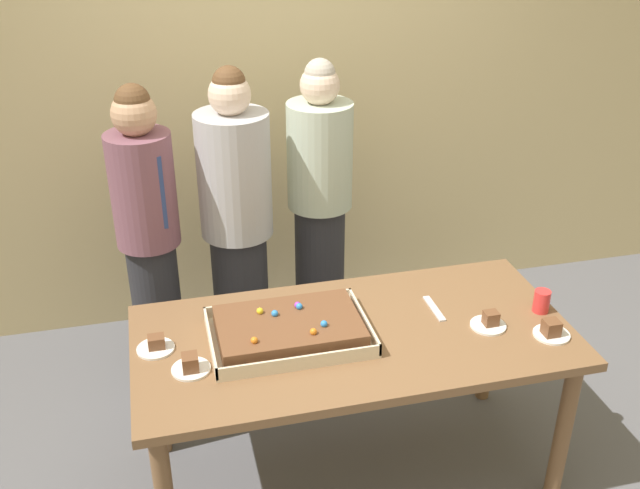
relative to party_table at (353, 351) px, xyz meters
The scene contains 13 objects.
ground_plane 0.68m from the party_table, ahead, with size 12.00×12.00×0.00m, color #5B5B60.
interior_back_panel 1.80m from the party_table, 90.00° to the left, with size 8.00×0.12×3.00m, color #CCB784.
party_table is the anchor object (origin of this frame).
sheet_cake 0.30m from the party_table, behind, with size 0.65×0.44×0.11m.
plated_slice_near_left 0.58m from the party_table, ahead, with size 0.15×0.15×0.07m.
plated_slice_near_right 0.82m from the party_table, 15.32° to the right, with size 0.15×0.15×0.07m.
plated_slice_far_left 0.69m from the party_table, behind, with size 0.15×0.15×0.07m.
plated_slice_far_right 0.81m from the party_table, behind, with size 0.15×0.15×0.06m.
drink_cup_nearest 0.84m from the party_table, ahead, with size 0.07×0.07×0.10m, color red.
cake_server_utensil 0.41m from the party_table, 12.99° to the left, with size 0.03×0.20×0.01m, color silver.
person_serving_front 1.00m from the party_table, 110.66° to the left, with size 0.36×0.36×1.68m.
person_green_shirt_behind 1.03m from the party_table, 84.12° to the left, with size 0.34×0.34×1.67m.
person_striped_tie_right 1.19m from the party_table, 132.08° to the left, with size 0.31×0.31×1.64m.
Camera 1 is at (-0.73, -2.39, 2.49)m, focal length 40.94 mm.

